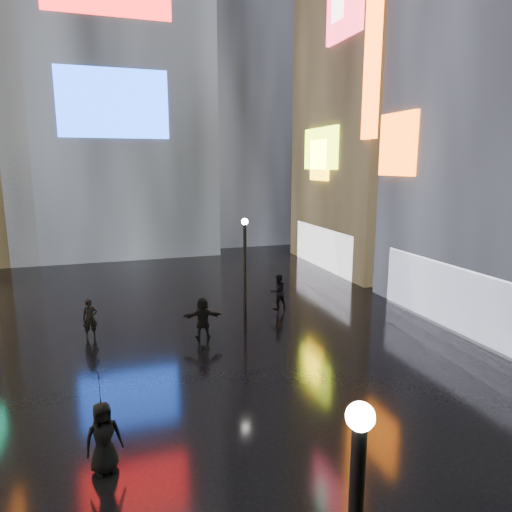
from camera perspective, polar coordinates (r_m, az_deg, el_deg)
name	(u,v)px	position (r m, az deg, el deg)	size (l,w,h in m)	color
ground	(203,329)	(21.74, -6.65, -9.01)	(140.00, 140.00, 0.00)	black
building_right_far	(389,73)	(36.58, 16.32, 21.07)	(10.28, 12.00, 28.00)	black
tower_main	(105,3)	(46.01, -18.32, 27.85)	(16.00, 14.20, 42.00)	black
tower_flank_right	(236,67)	(48.72, -2.56, 22.55)	(12.00, 12.00, 34.00)	black
lamp_far	(245,268)	(20.69, -1.39, -1.48)	(0.30, 0.30, 5.20)	black
pedestrian_4	(103,438)	(12.68, -18.53, -20.74)	(0.90, 0.59, 1.84)	black
pedestrian_5	(203,318)	(20.34, -6.67, -7.71)	(1.70, 0.54, 1.84)	black
pedestrian_6	(90,319)	(21.50, -20.03, -7.38)	(0.65, 0.42, 1.77)	black
pedestrian_7	(278,292)	(24.22, 2.77, -4.49)	(0.90, 0.70, 1.86)	black
umbrella_2	(100,387)	(12.03, -18.95, -15.23)	(0.95, 0.97, 0.87)	black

